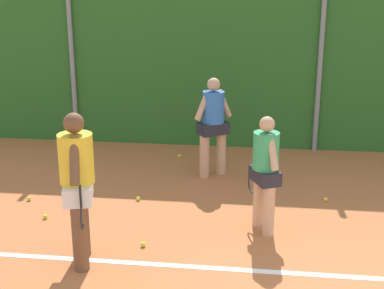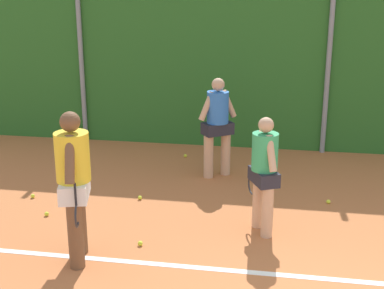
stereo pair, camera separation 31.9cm
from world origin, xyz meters
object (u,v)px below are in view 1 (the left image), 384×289
Objects in this scene: tennis_ball_5 at (325,199)px; tennis_ball_2 at (45,217)px; player_backcourt_far at (213,122)px; tennis_ball_1 at (29,199)px; tennis_ball_7 at (143,244)px; tennis_ball_0 at (66,189)px; tennis_ball_4 at (138,199)px; tennis_ball_8 at (179,156)px; player_foreground_near at (78,181)px; player_midcourt at (265,168)px.

tennis_ball_2 is at bearing -164.21° from tennis_ball_5.
tennis_ball_1 is (-2.81, -1.53, -0.96)m from player_backcourt_far.
tennis_ball_0 is at bearing 134.02° from tennis_ball_7.
tennis_ball_4 is 1.00× the size of tennis_ball_8.
tennis_ball_7 is at bearing 110.92° from player_foreground_near.
player_midcourt is 25.02× the size of tennis_ball_8.
tennis_ball_1 is 1.00× the size of tennis_ball_2.
tennis_ball_1 is at bearing -173.10° from tennis_ball_5.
tennis_ball_8 is at bearing 63.09° from tennis_ball_2.
player_midcourt is 3.31m from tennis_ball_2.
tennis_ball_4 is at bearing -173.39° from tennis_ball_5.
tennis_ball_4 is at bearing 34.65° from tennis_ball_2.
tennis_ball_1 is at bearing -172.60° from tennis_ball_4.
tennis_ball_8 is (-0.07, 3.73, 0.00)m from tennis_ball_7.
tennis_ball_0 is 1.00× the size of tennis_ball_7.
tennis_ball_8 is at bearing 50.60° from tennis_ball_0.
tennis_ball_0 is 1.31m from tennis_ball_4.
tennis_ball_5 is (4.70, 0.57, 0.00)m from tennis_ball_1.
tennis_ball_5 is (3.23, 2.34, -1.05)m from player_foreground_near.
player_midcourt is 2.29m from player_backcourt_far.
player_foreground_near is 1.09× the size of player_backcourt_far.
tennis_ball_0 is 1.08m from tennis_ball_2.
tennis_ball_1 is at bearing 129.81° from tennis_ball_2.
tennis_ball_1 is 1.00× the size of tennis_ball_7.
player_backcourt_far is 3.34m from tennis_ball_1.
tennis_ball_2 is (-2.29, -2.15, -0.96)m from player_backcourt_far.
tennis_ball_2 is 1.00× the size of tennis_ball_4.
player_backcourt_far is 1.52m from tennis_ball_8.
player_foreground_near is 29.15× the size of tennis_ball_5.
tennis_ball_1 is 0.80m from tennis_ball_2.
tennis_ball_1 is (-0.44, -0.47, 0.00)m from tennis_ball_0.
player_midcourt is at bearing -17.71° from tennis_ball_0.
tennis_ball_5 is 3.23m from tennis_ball_8.
tennis_ball_4 is at bearing 42.51° from player_midcourt.
player_backcourt_far is at bearing -2.40° from player_midcourt.
tennis_ball_8 is (0.34, 2.22, 0.00)m from tennis_ball_4.
player_foreground_near is 3.56m from player_backcourt_far.
tennis_ball_8 is at bearing 91.09° from tennis_ball_7.
tennis_ball_1 is 1.00× the size of tennis_ball_4.
tennis_ball_1 and tennis_ball_7 have the same top height.
player_midcourt reaches higher than tennis_ball_1.
player_midcourt is at bearing -8.83° from tennis_ball_1.
tennis_ball_7 is at bearing -31.08° from tennis_ball_1.
player_foreground_near is at bearing -97.43° from tennis_ball_4.
tennis_ball_2 is 1.00× the size of tennis_ball_5.
tennis_ball_2 is at bearing -145.35° from tennis_ball_4.
player_foreground_near is at bearing -144.13° from tennis_ball_5.
tennis_ball_7 is at bearing -88.91° from tennis_ball_8.
player_midcourt is at bearing 24.39° from tennis_ball_7.
player_midcourt is 25.02× the size of tennis_ball_4.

